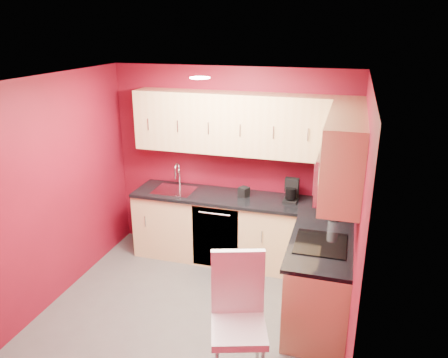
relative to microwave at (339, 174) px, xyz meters
The scene contains 21 objects.
floor 2.18m from the microwave, behind, with size 3.20×3.20×0.00m, color #4B4946.
ceiling 1.64m from the microwave, behind, with size 3.20×3.20×0.00m, color white.
wall_back 1.95m from the microwave, 136.99° to the left, with size 3.20×3.20×0.00m, color maroon.
wall_front 2.24m from the microwave, 129.35° to the right, with size 3.20×3.20×0.00m, color maroon.
wall_left 3.03m from the microwave, behind, with size 3.00×3.00×0.00m, color maroon.
wall_right 0.50m from the microwave, 44.09° to the right, with size 3.00×3.00×0.00m, color maroon.
base_cabinets_back 1.98m from the microwave, 140.04° to the left, with size 2.80×0.60×0.87m, color #D9B47C.
base_cabinets_right 1.23m from the microwave, 151.81° to the left, with size 0.60×1.30×0.87m, color #D9B47C.
countertop_back 1.73m from the microwave, 140.47° to the left, with size 2.80×0.63×0.04m, color black.
countertop_right 0.78m from the microwave, 162.04° to the left, with size 0.63×1.27×0.04m, color black.
upper_cabinets_back 1.65m from the microwave, 136.69° to the left, with size 2.80×0.35×0.75m, color #D6B479.
upper_cabinets_right 0.33m from the microwave, 82.65° to the left, with size 0.35×1.55×0.75m.
microwave is the anchor object (origin of this frame).
cooktop 0.75m from the microwave, behind, with size 0.50×0.55×0.01m, color black.
sink 2.43m from the microwave, 154.40° to the left, with size 0.52×0.42×0.35m.
dishwasher_front 2.02m from the microwave, 153.81° to the left, with size 0.60×0.02×0.82m, color black.
downlight 1.62m from the microwave, behind, with size 0.20×0.20×0.01m, color white.
coffee_maker 1.33m from the microwave, 118.58° to the left, with size 0.17×0.23×0.28m, color black, non-canonical shape.
napkin_holder 1.70m from the microwave, 138.31° to the left, with size 0.12×0.12×0.12m, color black, non-canonical shape.
paper_towel 0.89m from the microwave, 91.54° to the left, with size 0.17×0.17×0.29m, color white, non-canonical shape.
dining_chair 1.63m from the microwave, 124.83° to the right, with size 0.47×0.49×1.16m, color silver, non-canonical shape.
Camera 1 is at (1.45, -3.80, 2.97)m, focal length 35.00 mm.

